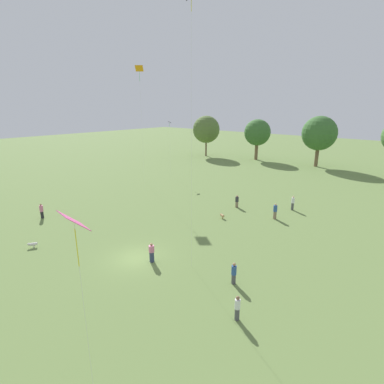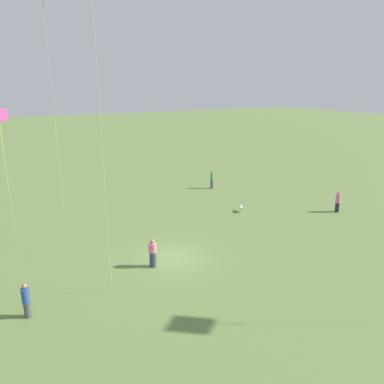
{
  "view_description": "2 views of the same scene",
  "coord_description": "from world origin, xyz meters",
  "px_view_note": "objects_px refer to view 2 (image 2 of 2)",
  "views": [
    {
      "loc": [
        19.32,
        -14.83,
        13.01
      ],
      "look_at": [
        4.32,
        2.59,
        6.36
      ],
      "focal_mm": 28.0,
      "sensor_mm": 36.0,
      "label": 1
    },
    {
      "loc": [
        9.43,
        19.49,
        10.58
      ],
      "look_at": [
        0.83,
        4.06,
        5.48
      ],
      "focal_mm": 35.0,
      "sensor_mm": 36.0,
      "label": 2
    }
  ],
  "objects_px": {
    "person_3": "(212,180)",
    "dog_0": "(241,208)",
    "person_1": "(26,301)",
    "person_0": "(338,202)",
    "person_5": "(153,254)",
    "kite_8": "(45,17)"
  },
  "relations": [
    {
      "from": "person_1",
      "to": "dog_0",
      "type": "xyz_separation_m",
      "value": [
        -17.81,
        -7.41,
        -0.53
      ]
    },
    {
      "from": "person_5",
      "to": "dog_0",
      "type": "xyz_separation_m",
      "value": [
        -10.63,
        -5.6,
        -0.52
      ]
    },
    {
      "from": "person_0",
      "to": "person_1",
      "type": "bearing_deg",
      "value": -117.34
    },
    {
      "from": "kite_8",
      "to": "person_5",
      "type": "bearing_deg",
      "value": -72.93
    },
    {
      "from": "dog_0",
      "to": "person_3",
      "type": "bearing_deg",
      "value": 106.72
    },
    {
      "from": "person_1",
      "to": "person_5",
      "type": "bearing_deg",
      "value": -105.11
    },
    {
      "from": "person_5",
      "to": "person_1",
      "type": "bearing_deg",
      "value": -87.6
    },
    {
      "from": "person_0",
      "to": "person_1",
      "type": "distance_m",
      "value": 25.23
    },
    {
      "from": "person_3",
      "to": "person_5",
      "type": "xyz_separation_m",
      "value": [
        12.44,
        13.2,
        -0.1
      ]
    },
    {
      "from": "person_3",
      "to": "person_5",
      "type": "distance_m",
      "value": 18.14
    },
    {
      "from": "person_1",
      "to": "person_3",
      "type": "distance_m",
      "value": 24.71
    },
    {
      "from": "person_1",
      "to": "person_0",
      "type": "bearing_deg",
      "value": -111.61
    },
    {
      "from": "person_0",
      "to": "person_1",
      "type": "xyz_separation_m",
      "value": [
        25.01,
        3.35,
        -0.03
      ]
    },
    {
      "from": "person_0",
      "to": "kite_8",
      "type": "distance_m",
      "value": 28.12
    },
    {
      "from": "person_3",
      "to": "person_5",
      "type": "relative_size",
      "value": 1.08
    },
    {
      "from": "person_3",
      "to": "person_5",
      "type": "bearing_deg",
      "value": 105.65
    },
    {
      "from": "person_3",
      "to": "dog_0",
      "type": "height_order",
      "value": "person_3"
    },
    {
      "from": "person_1",
      "to": "kite_8",
      "type": "relative_size",
      "value": 0.1
    },
    {
      "from": "kite_8",
      "to": "dog_0",
      "type": "bearing_deg",
      "value": -26.38
    },
    {
      "from": "person_1",
      "to": "person_5",
      "type": "relative_size",
      "value": 1.0
    },
    {
      "from": "kite_8",
      "to": "dog_0",
      "type": "xyz_separation_m",
      "value": [
        -13.1,
        8.72,
        -15.25
      ]
    },
    {
      "from": "person_3",
      "to": "kite_8",
      "type": "height_order",
      "value": "kite_8"
    }
  ]
}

